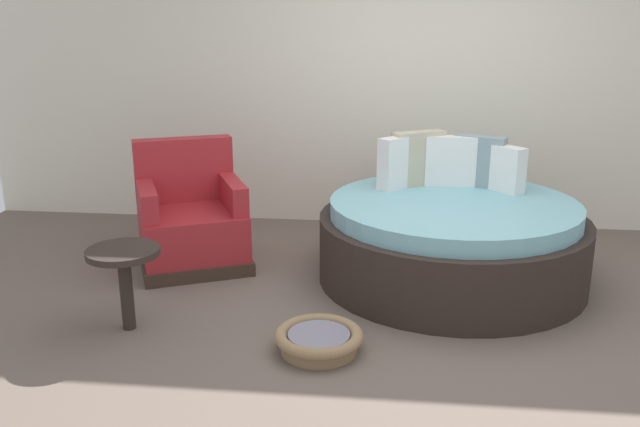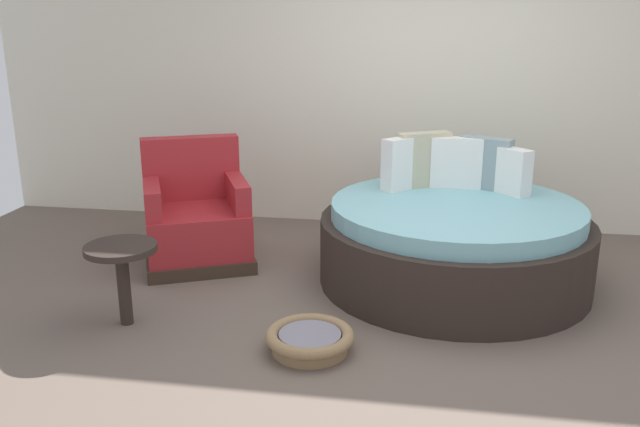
% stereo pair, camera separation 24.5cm
% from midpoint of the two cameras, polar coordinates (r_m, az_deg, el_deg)
% --- Properties ---
extents(ground_plane, '(8.00, 8.00, 0.02)m').
position_cam_midpoint_polar(ground_plane, '(4.31, 6.73, -9.12)').
color(ground_plane, '#66564C').
extents(back_wall, '(8.00, 0.12, 3.18)m').
position_cam_midpoint_polar(back_wall, '(6.01, 7.13, 13.95)').
color(back_wall, silver).
rests_on(back_wall, ground_plane).
extents(round_daybed, '(1.92, 1.92, 1.01)m').
position_cam_midpoint_polar(round_daybed, '(4.88, 9.83, -2.08)').
color(round_daybed, '#2D231E').
rests_on(round_daybed, ground_plane).
extents(red_armchair, '(1.06, 1.06, 0.94)m').
position_cam_midpoint_polar(red_armchair, '(5.23, -12.36, -0.72)').
color(red_armchair, '#38281E').
rests_on(red_armchair, ground_plane).
extents(pet_basket, '(0.51, 0.51, 0.13)m').
position_cam_midpoint_polar(pet_basket, '(3.87, -1.93, -10.79)').
color(pet_basket, '#8E704C').
rests_on(pet_basket, ground_plane).
extents(side_table, '(0.44, 0.44, 0.52)m').
position_cam_midpoint_polar(side_table, '(4.20, -18.12, -4.13)').
color(side_table, '#2D231E').
rests_on(side_table, ground_plane).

